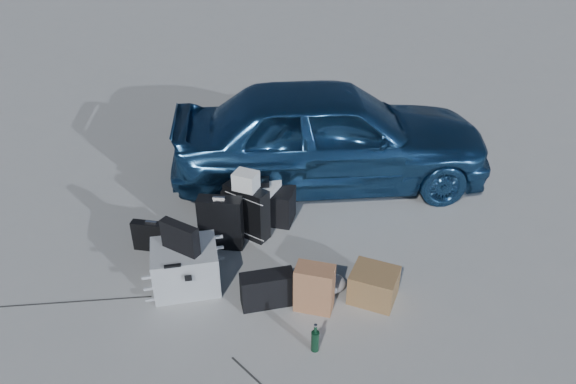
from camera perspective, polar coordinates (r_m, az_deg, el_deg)
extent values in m
plane|color=#A0A09B|center=(5.15, -5.88, -9.89)|extent=(60.00, 60.00, 0.00)
imported|color=#265485|center=(6.41, 4.33, 5.90)|extent=(3.83, 2.42, 1.21)
cube|color=#A5A9AB|center=(5.12, -10.37, -7.53)|extent=(0.71, 0.66, 0.42)
cube|color=black|center=(4.90, -10.91, -4.56)|extent=(0.37, 0.21, 0.27)
cube|color=black|center=(5.64, -13.53, -4.40)|extent=(0.41, 0.11, 0.32)
cube|color=black|center=(5.50, -6.85, -3.11)|extent=(0.44, 0.20, 0.55)
cube|color=black|center=(5.64, -4.19, -1.97)|extent=(0.49, 0.33, 0.55)
cube|color=white|center=(5.43, -4.30, 1.15)|extent=(0.25, 0.22, 0.18)
cube|color=black|center=(5.93, -2.95, -1.14)|extent=(0.74, 0.33, 0.37)
cube|color=white|center=(5.81, -3.09, 0.66)|extent=(0.46, 0.39, 0.07)
cube|color=black|center=(5.77, -3.31, 1.13)|extent=(0.32, 0.27, 0.06)
cube|color=#AE714B|center=(4.82, 2.69, -9.73)|extent=(0.33, 0.21, 0.43)
cube|color=#997043|center=(5.01, 8.70, -9.34)|extent=(0.44, 0.40, 0.29)
ellipsoid|color=silver|center=(5.09, 4.38, -9.26)|extent=(0.33, 0.31, 0.15)
cube|color=black|center=(4.89, -2.10, -9.86)|extent=(0.49, 0.35, 0.32)
cylinder|color=black|center=(4.54, 2.78, -14.59)|extent=(0.08, 0.08, 0.26)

